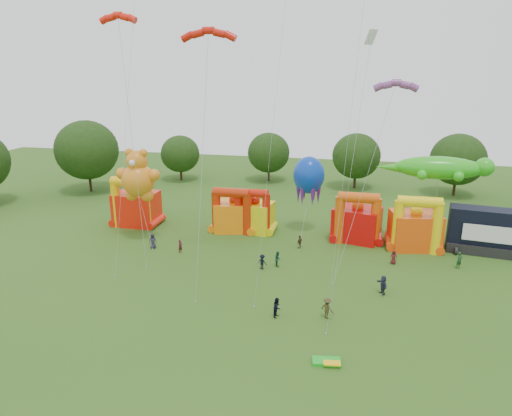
% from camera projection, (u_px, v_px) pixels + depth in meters
% --- Properties ---
extents(ground, '(160.00, 160.00, 0.00)m').
position_uv_depth(ground, '(231.00, 371.00, 31.58)').
color(ground, '#2D5518').
rests_on(ground, ground).
extents(tree_ring, '(120.27, 122.34, 12.07)m').
position_uv_depth(tree_ring, '(216.00, 284.00, 30.55)').
color(tree_ring, '#352314').
rests_on(tree_ring, ground).
extents(bouncy_castle_0, '(5.40, 4.34, 6.84)m').
position_uv_depth(bouncy_castle_0, '(136.00, 206.00, 60.69)').
color(bouncy_castle_0, red).
rests_on(bouncy_castle_0, ground).
extents(bouncy_castle_1, '(5.93, 5.15, 5.95)m').
position_uv_depth(bouncy_castle_1, '(234.00, 214.00, 58.64)').
color(bouncy_castle_1, orange).
rests_on(bouncy_castle_1, ground).
extents(bouncy_castle_2, '(4.99, 4.23, 5.91)m').
position_uv_depth(bouncy_castle_2, '(254.00, 215.00, 58.22)').
color(bouncy_castle_2, yellow).
rests_on(bouncy_castle_2, ground).
extents(bouncy_castle_3, '(6.20, 5.44, 6.35)m').
position_uv_depth(bouncy_castle_3, '(357.00, 221.00, 55.16)').
color(bouncy_castle_3, red).
rests_on(bouncy_castle_3, ground).
extents(bouncy_castle_4, '(6.03, 5.18, 6.60)m').
position_uv_depth(bouncy_castle_4, '(415.00, 228.00, 52.65)').
color(bouncy_castle_4, '#F64E0D').
rests_on(bouncy_castle_4, ground).
extents(stage_trailer, '(8.42, 4.15, 5.19)m').
position_uv_depth(stage_trailer, '(486.00, 232.00, 51.46)').
color(stage_trailer, black).
rests_on(stage_trailer, ground).
extents(teddy_bear_kite, '(5.49, 4.99, 11.36)m').
position_uv_depth(teddy_bear_kite, '(141.00, 194.00, 53.74)').
color(teddy_bear_kite, orange).
rests_on(teddy_bear_kite, ground).
extents(gecko_kite, '(12.93, 6.31, 10.65)m').
position_uv_depth(gecko_kite, '(438.00, 171.00, 52.44)').
color(gecko_kite, green).
rests_on(gecko_kite, ground).
extents(octopus_kite, '(3.91, 9.45, 9.82)m').
position_uv_depth(octopus_kite, '(308.00, 184.00, 56.81)').
color(octopus_kite, '#0B37B0').
rests_on(octopus_kite, ground).
extents(parafoil_kites, '(31.72, 13.52, 26.23)m').
position_uv_depth(parafoil_kites, '(251.00, 164.00, 44.57)').
color(parafoil_kites, red).
rests_on(parafoil_kites, ground).
extents(diamond_kites, '(24.18, 12.73, 37.16)m').
position_uv_depth(diamond_kites, '(266.00, 126.00, 38.53)').
color(diamond_kites, '#C20909').
rests_on(diamond_kites, ground).
extents(folded_kite_bundle, '(2.12, 1.32, 0.31)m').
position_uv_depth(folded_kite_bundle, '(327.00, 362.00, 32.39)').
color(folded_kite_bundle, green).
rests_on(folded_kite_bundle, ground).
extents(spectator_0, '(1.04, 0.89, 1.80)m').
position_uv_depth(spectator_0, '(153.00, 241.00, 53.01)').
color(spectator_0, '#29233B').
rests_on(spectator_0, ground).
extents(spectator_1, '(0.58, 0.67, 1.54)m').
position_uv_depth(spectator_1, '(180.00, 246.00, 51.83)').
color(spectator_1, '#4C1521').
rests_on(spectator_1, ground).
extents(spectator_2, '(0.85, 0.96, 1.64)m').
position_uv_depth(spectator_2, '(278.00, 259.00, 48.28)').
color(spectator_2, '#1A412F').
rests_on(spectator_2, ground).
extents(spectator_3, '(1.19, 0.92, 1.63)m').
position_uv_depth(spectator_3, '(262.00, 262.00, 47.53)').
color(spectator_3, black).
rests_on(spectator_3, ground).
extents(spectator_4, '(0.76, 1.00, 1.58)m').
position_uv_depth(spectator_4, '(300.00, 242.00, 53.09)').
color(spectator_4, '#452D1B').
rests_on(spectator_4, ground).
extents(spectator_5, '(1.19, 1.75, 1.82)m').
position_uv_depth(spectator_5, '(383.00, 285.00, 42.22)').
color(spectator_5, '#25273F').
rests_on(spectator_5, ground).
extents(spectator_6, '(0.78, 0.54, 1.53)m').
position_uv_depth(spectator_6, '(394.00, 257.00, 48.78)').
color(spectator_6, '#511719').
rests_on(spectator_6, ground).
extents(spectator_7, '(0.81, 0.76, 1.86)m').
position_uv_depth(spectator_7, '(459.00, 260.00, 47.65)').
color(spectator_7, '#1A421F').
rests_on(spectator_7, ground).
extents(spectator_8, '(0.80, 0.95, 1.74)m').
position_uv_depth(spectator_8, '(277.00, 307.00, 38.35)').
color(spectator_8, black).
rests_on(spectator_8, ground).
extents(spectator_9, '(1.39, 1.22, 1.86)m').
position_uv_depth(spectator_9, '(327.00, 308.00, 38.06)').
color(spectator_9, '#3F3819').
rests_on(spectator_9, ground).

